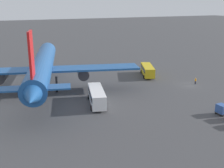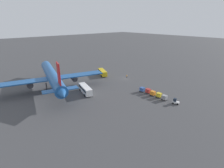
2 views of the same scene
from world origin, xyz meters
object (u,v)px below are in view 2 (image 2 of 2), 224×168
shuttle_bus_near (103,72)px  shuttle_bus_far (85,89)px  cargo_cart_orange (153,93)px  baggage_tug (176,101)px  cargo_cart_red (148,91)px  cargo_cart_grey (164,97)px  cargo_cart_yellow (159,95)px  cargo_cart_blue (142,89)px  airplane (52,76)px  worker_person (127,76)px

shuttle_bus_near → shuttle_bus_far: size_ratio=0.94×
shuttle_bus_far → cargo_cart_orange: shuttle_bus_far is taller
baggage_tug → cargo_cart_red: 13.16m
baggage_tug → cargo_cart_grey: bearing=-11.3°
cargo_cart_grey → cargo_cart_yellow: (2.84, -0.41, 0.00)m
shuttle_bus_near → cargo_cart_grey: bearing=-160.6°
cargo_cart_orange → cargo_cart_blue: 5.69m
shuttle_bus_far → cargo_cart_blue: bearing=-112.9°
shuttle_bus_near → baggage_tug: shuttle_bus_near is taller
airplane → baggage_tug: bearing=-133.0°
airplane → cargo_cart_yellow: bearing=-128.2°
airplane → cargo_cart_red: (-32.41, -28.37, -4.96)m
cargo_cart_yellow → cargo_cart_red: size_ratio=1.00×
baggage_tug → cargo_cart_grey: baggage_tug is taller
cargo_cart_yellow → shuttle_bus_far: bearing=39.5°
shuttle_bus_far → cargo_cart_yellow: size_ratio=5.44×
shuttle_bus_near → cargo_cart_blue: (-31.43, 2.73, -0.64)m
worker_person → cargo_cart_orange: cargo_cart_orange is taller
airplane → cargo_cart_yellow: size_ratio=25.35×
baggage_tug → shuttle_bus_far: bearing=16.5°
cargo_cart_blue → cargo_cart_red: bearing=-170.2°
cargo_cart_red → airplane: bearing=41.2°
cargo_cart_orange → cargo_cart_red: bearing=-10.8°
shuttle_bus_far → cargo_cart_red: (-18.35, -20.12, -0.76)m
airplane → cargo_cart_yellow: airplane is taller
cargo_cart_grey → cargo_cart_orange: size_ratio=1.00×
worker_person → cargo_cart_yellow: size_ratio=0.84×
shuttle_bus_far → baggage_tug: (-31.50, -19.74, -1.01)m
airplane → shuttle_bus_near: bearing=-71.1°
airplane → shuttle_bus_near: airplane is taller
shuttle_bus_near → cargo_cart_orange: (-37.12, 2.78, -0.64)m
shuttle_bus_far → worker_person: size_ratio=6.44×
shuttle_bus_near → airplane: bearing=116.9°
airplane → cargo_cart_red: size_ratio=25.35×
cargo_cart_yellow → cargo_cart_grey: bearing=171.9°
cargo_cart_orange → baggage_tug: bearing=-179.1°
cargo_cart_orange → cargo_cart_red: 2.89m
shuttle_bus_near → cargo_cart_red: size_ratio=5.09×
baggage_tug → cargo_cart_orange: bearing=-14.7°
baggage_tug → worker_person: baggage_tug is taller
cargo_cart_yellow → cargo_cart_blue: (8.53, 0.18, 0.00)m
shuttle_bus_far → cargo_cart_yellow: 31.16m
shuttle_bus_far → cargo_cart_red: 27.25m
baggage_tug → cargo_cart_blue: 15.99m
cargo_cart_grey → shuttle_bus_far: bearing=35.8°
shuttle_bus_near → baggage_tug: size_ratio=3.94×
airplane → cargo_cart_orange: bearing=-126.3°
airplane → shuttle_bus_far: (-14.05, -8.25, -4.19)m
shuttle_bus_near → shuttle_bus_far: (-15.92, 22.36, 0.13)m
airplane → cargo_cart_blue: bearing=-121.2°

